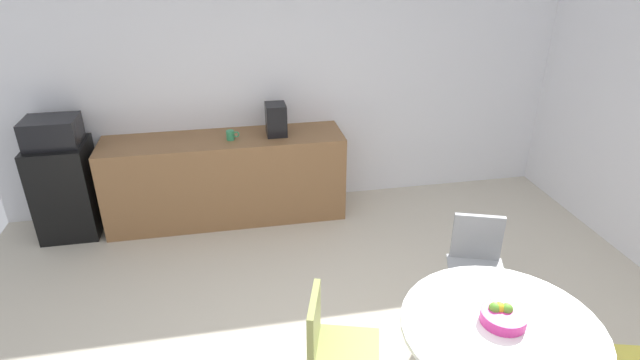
% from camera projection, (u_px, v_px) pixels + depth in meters
% --- Properties ---
extents(wall_back, '(6.00, 0.10, 2.60)m').
position_uv_depth(wall_back, '(287.00, 86.00, 5.33)').
color(wall_back, silver).
rests_on(wall_back, ground_plane).
extents(counter_block, '(2.42, 0.60, 0.90)m').
position_uv_depth(counter_block, '(226.00, 178.00, 5.28)').
color(counter_block, brown).
rests_on(counter_block, ground_plane).
extents(mini_fridge, '(0.54, 0.54, 0.95)m').
position_uv_depth(mini_fridge, '(66.00, 189.00, 5.00)').
color(mini_fridge, black).
rests_on(mini_fridge, ground_plane).
extents(microwave, '(0.48, 0.38, 0.26)m').
position_uv_depth(microwave, '(52.00, 132.00, 4.73)').
color(microwave, black).
rests_on(microwave, mini_fridge).
extents(round_table, '(1.16, 1.16, 0.73)m').
position_uv_depth(round_table, '(499.00, 342.00, 2.97)').
color(round_table, silver).
rests_on(round_table, ground_plane).
extents(chair_olive, '(0.52, 0.52, 0.83)m').
position_uv_depth(chair_olive, '(329.00, 339.00, 3.10)').
color(chair_olive, silver).
rests_on(chair_olive, ground_plane).
extents(chair_gray, '(0.54, 0.54, 0.83)m').
position_uv_depth(chair_gray, '(477.00, 256.00, 3.89)').
color(chair_gray, silver).
rests_on(chair_gray, ground_plane).
extents(fruit_bowl, '(0.26, 0.26, 0.11)m').
position_uv_depth(fruit_bowl, '(503.00, 316.00, 2.93)').
color(fruit_bowl, '#D8338C').
rests_on(fruit_bowl, round_table).
extents(mug_white, '(0.13, 0.08, 0.09)m').
position_uv_depth(mug_white, '(231.00, 135.00, 5.02)').
color(mug_white, '#338C59').
rests_on(mug_white, counter_block).
extents(coffee_maker, '(0.20, 0.24, 0.32)m').
position_uv_depth(coffee_maker, '(276.00, 119.00, 5.10)').
color(coffee_maker, black).
rests_on(coffee_maker, counter_block).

